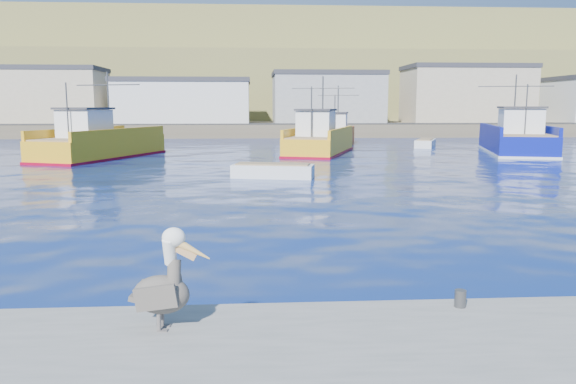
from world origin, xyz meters
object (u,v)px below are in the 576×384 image
object	(u,v)px
trawler_yellow_a	(99,144)
trawler_blue	(516,139)
trawler_yellow_b	(319,141)
skiff_mid	(273,172)
skiff_extra	(79,151)
skiff_far	(425,144)
pelican	(164,286)
boat_orange	(337,134)

from	to	relation	value
trawler_yellow_a	trawler_blue	size ratio (longest dim) A/B	0.95
trawler_yellow_b	skiff_mid	distance (m)	16.49
skiff_extra	skiff_far	bearing A→B (deg)	11.46
pelican	skiff_extra	bearing A→B (deg)	108.39
skiff_mid	skiff_far	xyz separation A→B (m)	(15.65, 22.54, 0.00)
pelican	trawler_yellow_b	bearing A→B (deg)	79.68
trawler_yellow_b	trawler_blue	size ratio (longest dim) A/B	0.88
skiff_mid	pelican	size ratio (longest dim) A/B	2.92
skiff_mid	skiff_far	bearing A→B (deg)	55.23
trawler_blue	skiff_extra	world-z (taller)	trawler_blue
boat_orange	trawler_yellow_b	bearing A→B (deg)	-105.69
trawler_yellow_b	boat_orange	xyz separation A→B (m)	(3.19, 11.34, -0.02)
trawler_yellow_b	pelican	world-z (taller)	trawler_yellow_b
trawler_yellow_a	trawler_yellow_b	distance (m)	17.61
trawler_blue	skiff_far	world-z (taller)	trawler_blue
boat_orange	skiff_far	world-z (taller)	boat_orange
trawler_blue	trawler_yellow_b	bearing A→B (deg)	179.08
skiff_extra	pelican	distance (m)	40.86
boat_orange	pelican	xyz separation A→B (m)	(-10.18, -49.72, 0.16)
skiff_extra	skiff_mid	bearing A→B (deg)	-46.51
trawler_yellow_a	boat_orange	bearing A→B (deg)	35.16
skiff_mid	skiff_extra	world-z (taller)	skiff_mid
skiff_mid	pelican	distance (m)	22.68
skiff_far	pelican	xyz separation A→B (m)	(-18.17, -45.06, 0.88)
trawler_yellow_a	skiff_mid	size ratio (longest dim) A/B	2.76
trawler_yellow_b	trawler_yellow_a	bearing A→B (deg)	-169.83
skiff_mid	skiff_extra	distance (m)	22.39
boat_orange	skiff_mid	size ratio (longest dim) A/B	1.85
skiff_extra	pelican	world-z (taller)	pelican
trawler_yellow_a	pelican	bearing A→B (deg)	-73.66
trawler_yellow_a	skiff_mid	bearing A→B (deg)	-44.74
skiff_far	trawler_yellow_b	bearing A→B (deg)	-149.12
pelican	trawler_blue	bearing A→B (deg)	57.97
trawler_blue	boat_orange	size ratio (longest dim) A/B	1.56
trawler_yellow_b	skiff_far	size ratio (longest dim) A/B	2.53
skiff_far	skiff_extra	distance (m)	31.69
trawler_yellow_b	skiff_far	bearing A→B (deg)	30.88
skiff_far	boat_orange	bearing A→B (deg)	149.77
trawler_yellow_b	pelican	bearing A→B (deg)	-100.32
skiff_far	skiff_extra	size ratio (longest dim) A/B	1.18
skiff_far	pelican	distance (m)	48.59
trawler_yellow_b	pelican	xyz separation A→B (m)	(-6.99, -38.37, 0.15)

